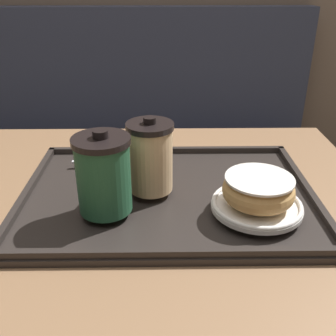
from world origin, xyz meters
TOP-DOWN VIEW (x-y plane):
  - booth_bench at (-0.15, 0.87)m, footprint 1.57×0.44m
  - cafe_table at (0.00, 0.00)m, footprint 0.89×0.74m
  - serving_tray at (0.03, 0.00)m, footprint 0.54×0.38m
  - coffee_cup_front at (-0.07, -0.07)m, footprint 0.09×0.09m
  - coffee_cup_rear at (0.00, 0.00)m, footprint 0.08×0.08m
  - plate_with_chocolate_donut at (0.18, -0.07)m, footprint 0.15×0.15m
  - donut_chocolate_glazed at (0.18, -0.07)m, footprint 0.12×0.12m
  - spoon at (-0.05, 0.13)m, footprint 0.16×0.04m

SIDE VIEW (x-z plane):
  - booth_bench at x=-0.15m, z-range -0.18..0.82m
  - cafe_table at x=0.00m, z-range 0.19..0.93m
  - serving_tray at x=0.03m, z-range 0.73..0.76m
  - spoon at x=-0.05m, z-range 0.76..0.77m
  - plate_with_chocolate_donut at x=0.18m, z-range 0.76..0.77m
  - donut_chocolate_glazed at x=0.18m, z-range 0.77..0.82m
  - coffee_cup_rear at x=0.00m, z-range 0.76..0.89m
  - coffee_cup_front at x=-0.07m, z-range 0.76..0.90m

